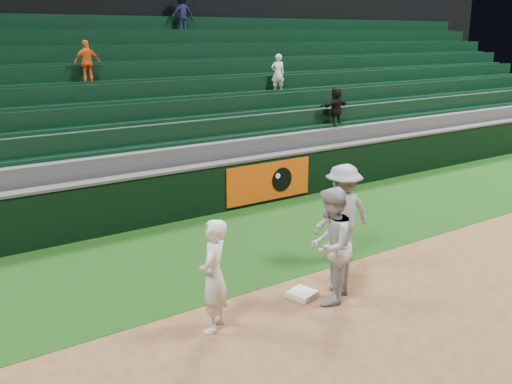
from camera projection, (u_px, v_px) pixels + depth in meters
ground at (302, 306)px, 9.33m from camera, size 70.00×70.00×0.00m
foul_grass at (209, 250)px, 11.70m from camera, size 36.00×4.20×0.01m
first_base at (302, 294)px, 9.64m from camera, size 0.52×0.52×0.09m
first_baseman at (214, 276)px, 8.37m from camera, size 0.75×0.73×1.73m
baserunner at (330, 246)px, 9.25m from camera, size 1.19×1.13×1.95m
base_coach at (343, 213)px, 10.99m from camera, size 1.28×0.80×1.91m
field_wall at (161, 197)px, 13.28m from camera, size 36.00×0.45×1.25m
stadium_seating at (100, 130)px, 15.96m from camera, size 36.00×5.95×5.57m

